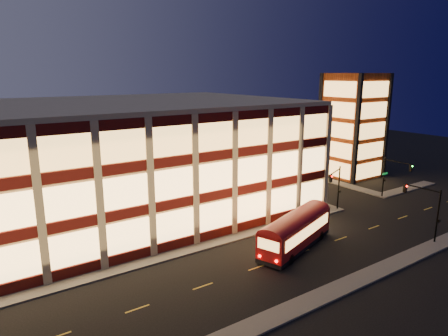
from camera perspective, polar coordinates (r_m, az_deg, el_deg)
ground at (r=41.51m, az=-5.07°, el=-12.29°), size 200.00×200.00×0.00m
sidewalk_office_south at (r=41.07m, az=-9.51°, el=-12.61°), size 54.00×2.00×0.15m
sidewalk_office_east at (r=66.98m, az=4.93°, el=-2.16°), size 2.00×30.00×0.15m
sidewalk_tower_south at (r=69.56m, az=24.51°, el=-2.75°), size 14.00×2.00×0.15m
sidewalk_tower_west at (r=74.25m, az=11.52°, el=-0.83°), size 2.00×30.00×0.15m
sidewalk_near at (r=32.22m, az=7.18°, el=-20.42°), size 100.00×2.00×0.15m
office_building at (r=53.03m, az=-17.07°, el=1.14°), size 50.45×30.45×14.50m
stair_tower at (r=73.85m, az=17.90°, el=5.76°), size 8.60×8.60×18.00m
traffic_signal_far at (r=53.92m, az=15.71°, el=-2.00°), size 3.79×1.87×6.00m
traffic_signal_right at (r=62.37m, az=23.02°, el=-0.54°), size 1.20×4.37×6.00m
traffic_signal_near at (r=48.95m, az=26.84°, el=-4.51°), size 0.32×4.45×6.00m
trolley_bus at (r=42.73m, az=10.21°, el=-8.58°), size 11.59×6.36×3.83m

